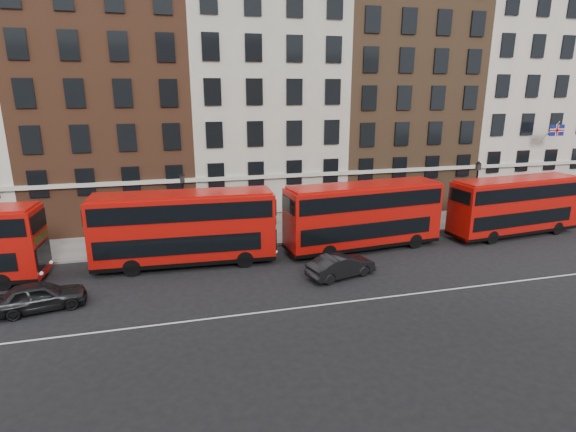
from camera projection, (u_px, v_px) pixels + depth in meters
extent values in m
plane|color=black|center=(326.00, 288.00, 25.79)|extent=(120.00, 120.00, 0.00)
cube|color=gray|center=(283.00, 233.00, 35.56)|extent=(80.00, 5.00, 0.15)
cube|color=gray|center=(291.00, 243.00, 33.23)|extent=(80.00, 0.30, 0.16)
cube|color=white|center=(339.00, 303.00, 23.92)|extent=(70.00, 0.12, 0.01)
cube|color=brown|center=(108.00, 90.00, 36.52)|extent=(12.80, 10.00, 22.00)
cube|color=#AAA796|center=(262.00, 107.00, 40.02)|extent=(12.80, 10.00, 19.00)
cube|color=brown|center=(393.00, 95.00, 42.84)|extent=(12.80, 10.00, 21.00)
cube|color=#B4AA9B|center=(506.00, 100.00, 46.08)|extent=(12.80, 10.00, 20.00)
cube|color=black|center=(44.00, 255.00, 26.45)|extent=(0.24, 2.28, 1.34)
cube|color=black|center=(41.00, 237.00, 26.15)|extent=(0.22, 1.97, 0.43)
cylinder|color=black|center=(2.00, 282.00, 25.30)|extent=(1.05, 0.36, 1.03)
cylinder|color=black|center=(18.00, 267.00, 27.49)|extent=(1.05, 0.36, 1.03)
cube|color=#B80E09|center=(185.00, 228.00, 28.54)|extent=(11.44, 3.23, 4.26)
cube|color=black|center=(186.00, 257.00, 29.08)|extent=(11.44, 3.28, 0.26)
cube|color=black|center=(180.00, 239.00, 28.67)|extent=(10.15, 3.26, 1.13)
cube|color=black|center=(183.00, 208.00, 28.18)|extent=(11.01, 3.30, 1.08)
cube|color=#B80E09|center=(182.00, 194.00, 27.95)|extent=(11.11, 3.00, 0.19)
cube|color=black|center=(273.00, 235.00, 29.89)|extent=(0.20, 2.37, 1.40)
cube|color=black|center=(273.00, 218.00, 29.58)|extent=(0.18, 2.05, 0.45)
cylinder|color=black|center=(245.00, 259.00, 28.65)|extent=(1.09, 0.35, 1.08)
cylinder|color=black|center=(241.00, 247.00, 30.93)|extent=(1.09, 0.35, 1.08)
cylinder|color=black|center=(132.00, 268.00, 27.29)|extent=(1.09, 0.35, 1.08)
cylinder|color=black|center=(136.00, 254.00, 29.57)|extent=(1.09, 0.35, 1.08)
cube|color=#B80E09|center=(363.00, 215.00, 31.52)|extent=(11.37, 3.71, 4.20)
cube|color=black|center=(362.00, 242.00, 32.05)|extent=(11.38, 3.75, 0.26)
cube|color=black|center=(359.00, 226.00, 31.61)|extent=(10.11, 3.67, 1.12)
cube|color=black|center=(364.00, 197.00, 31.17)|extent=(10.96, 3.75, 1.06)
cube|color=#B80E09|center=(365.00, 185.00, 30.94)|extent=(11.03, 3.47, 0.19)
cube|color=black|center=(429.00, 219.00, 33.60)|extent=(0.31, 2.34, 1.38)
cube|color=black|center=(431.00, 204.00, 33.29)|extent=(0.28, 2.02, 0.45)
cylinder|color=black|center=(415.00, 241.00, 32.16)|extent=(1.09, 0.40, 1.06)
cylinder|color=black|center=(396.00, 232.00, 34.31)|extent=(1.09, 0.40, 1.06)
cylinder|color=black|center=(329.00, 252.00, 29.91)|extent=(1.09, 0.40, 1.06)
cylinder|color=black|center=(314.00, 241.00, 32.07)|extent=(1.09, 0.40, 1.06)
cube|color=#B80E09|center=(515.00, 206.00, 34.60)|extent=(10.92, 3.65, 4.03)
cube|color=black|center=(511.00, 229.00, 35.11)|extent=(10.92, 3.70, 0.24)
cube|color=black|center=(510.00, 215.00, 34.68)|extent=(9.71, 3.61, 1.07)
cube|color=black|center=(517.00, 190.00, 34.26)|extent=(10.52, 3.69, 1.02)
cube|color=#B80E09|center=(518.00, 179.00, 34.04)|extent=(10.59, 3.42, 0.18)
cube|color=black|center=(564.00, 209.00, 36.63)|extent=(0.32, 2.24, 1.33)
cube|color=black|center=(566.00, 196.00, 36.34)|extent=(0.28, 1.94, 0.43)
cylinder|color=black|center=(557.00, 228.00, 35.24)|extent=(1.04, 0.39, 1.02)
cylinder|color=black|center=(532.00, 221.00, 37.30)|extent=(1.04, 0.39, 1.02)
cylinder|color=black|center=(492.00, 237.00, 33.03)|extent=(1.04, 0.39, 1.02)
cylinder|color=black|center=(470.00, 229.00, 35.09)|extent=(1.04, 0.39, 1.02)
imported|color=black|center=(40.00, 296.00, 23.03)|extent=(4.67, 2.62, 1.50)
imported|color=black|center=(341.00, 266.00, 27.15)|extent=(4.57, 2.62, 1.42)
cylinder|color=black|center=(184.00, 214.00, 31.94)|extent=(0.14, 0.14, 4.60)
cylinder|color=black|center=(186.00, 241.00, 32.48)|extent=(0.32, 0.32, 0.60)
cube|color=#262626|center=(182.00, 179.00, 31.25)|extent=(0.32, 0.32, 0.55)
cone|color=black|center=(182.00, 174.00, 31.16)|extent=(0.44, 0.44, 0.25)
cylinder|color=black|center=(475.00, 197.00, 36.95)|extent=(0.14, 0.14, 4.60)
cylinder|color=black|center=(472.00, 221.00, 37.49)|extent=(0.32, 0.32, 0.60)
cube|color=#262626|center=(478.00, 167.00, 36.26)|extent=(0.32, 0.32, 0.55)
cone|color=black|center=(479.00, 162.00, 36.17)|extent=(0.44, 0.44, 0.25)
cylinder|color=black|center=(574.00, 203.00, 39.28)|extent=(0.12, 0.12, 2.60)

